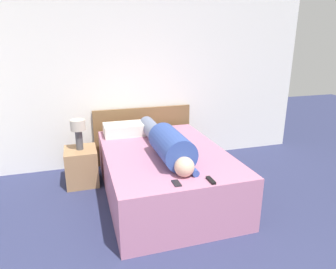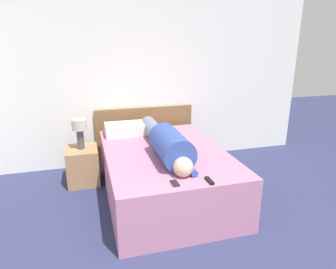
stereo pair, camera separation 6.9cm
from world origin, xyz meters
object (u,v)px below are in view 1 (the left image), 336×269
nightstand (82,166)px  person_lying (166,142)px  table_lamp (78,130)px  cell_phone (177,183)px  bed (164,173)px  tv_remote (211,180)px  pillow_near_headboard (125,129)px

nightstand → person_lying: (0.96, -0.78, 0.50)m
table_lamp → nightstand: bearing=0.0°
nightstand → person_lying: 1.33m
table_lamp → cell_phone: 1.75m
bed → tv_remote: tv_remote is taller
tv_remote → table_lamp: bearing=126.4°
bed → cell_phone: cell_phone is taller
person_lying → nightstand: bearing=141.1°
nightstand → pillow_near_headboard: size_ratio=0.84×
nightstand → pillow_near_headboard: bearing=10.1°
pillow_near_headboard → cell_phone: bearing=-82.7°
person_lying → table_lamp: bearing=141.1°
bed → cell_phone: (-0.14, -0.88, 0.31)m
table_lamp → person_lying: (0.96, -0.78, -0.02)m
bed → person_lying: (-0.01, -0.12, 0.45)m
tv_remote → pillow_near_headboard: bearing=107.6°
nightstand → pillow_near_headboard: (0.63, 0.11, 0.43)m
table_lamp → tv_remote: (1.16, -1.58, -0.15)m
bed → person_lying: 0.46m
person_lying → pillow_near_headboard: 0.95m
nightstand → tv_remote: (1.16, -1.58, 0.37)m
bed → person_lying: size_ratio=1.19×
nightstand → pillow_near_headboard: 0.77m
tv_remote → person_lying: bearing=104.1°
bed → nightstand: size_ratio=4.20×
pillow_near_headboard → cell_phone: size_ratio=4.50×
table_lamp → person_lying: size_ratio=0.23×
tv_remote → cell_phone: tv_remote is taller
table_lamp → tv_remote: bearing=-53.6°
bed → table_lamp: size_ratio=5.10×
bed → nightstand: 1.18m
nightstand → cell_phone: cell_phone is taller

